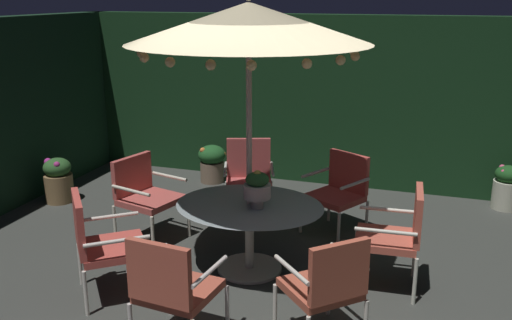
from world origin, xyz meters
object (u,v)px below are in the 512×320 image
(patio_chair_northeast, at_px, (340,188))
(patio_chair_southwest, at_px, (172,285))
(patio_dining_table, at_px, (249,219))
(patio_chair_southeast, at_px, (144,192))
(potted_plant_right_near, at_px, (507,187))
(patio_chair_east, at_px, (249,175))
(potted_plant_right_far, at_px, (58,179))
(potted_plant_front_corner, at_px, (212,162))
(patio_chair_west, at_px, (327,283))
(patio_umbrella, at_px, (249,24))
(centerpiece_planter, at_px, (257,187))
(patio_chair_north, at_px, (398,231))
(patio_chair_south, at_px, (101,240))

(patio_chair_northeast, relative_size, patio_chair_southwest, 0.97)
(patio_dining_table, xyz_separation_m, patio_chair_northeast, (0.69, 1.27, -0.01))
(patio_chair_southeast, xyz_separation_m, potted_plant_right_near, (4.06, 2.34, -0.27))
(patio_chair_southwest, bearing_deg, patio_chair_east, 96.64)
(potted_plant_right_far, relative_size, potted_plant_front_corner, 1.08)
(patio_chair_east, height_order, potted_plant_right_near, patio_chair_east)
(patio_chair_northeast, distance_m, patio_chair_southeast, 2.28)
(patio_chair_west, bearing_deg, patio_umbrella, 133.95)
(patio_dining_table, relative_size, patio_umbrella, 0.55)
(centerpiece_planter, bearing_deg, potted_plant_right_far, 160.22)
(patio_chair_southeast, distance_m, potted_plant_front_corner, 2.17)
(centerpiece_planter, distance_m, potted_plant_right_far, 3.50)
(patio_chair_southeast, bearing_deg, potted_plant_front_corner, 91.66)
(patio_chair_northeast, bearing_deg, patio_chair_southeast, -156.84)
(patio_chair_east, relative_size, patio_chair_southeast, 1.03)
(patio_dining_table, distance_m, potted_plant_right_near, 3.81)
(patio_chair_north, distance_m, patio_chair_northeast, 1.40)
(patio_chair_east, xyz_separation_m, patio_chair_southeast, (-0.92, -1.00, 0.01))
(patio_chair_southwest, bearing_deg, potted_plant_right_near, 55.99)
(centerpiece_planter, height_order, potted_plant_right_near, centerpiece_planter)
(potted_plant_right_far, bearing_deg, patio_chair_northeast, 2.76)
(potted_plant_right_far, relative_size, potted_plant_right_near, 1.04)
(patio_dining_table, relative_size, patio_chair_east, 1.52)
(patio_chair_southeast, distance_m, potted_plant_right_near, 4.69)
(patio_dining_table, relative_size, centerpiece_planter, 3.88)
(patio_umbrella, xyz_separation_m, patio_chair_southwest, (-0.15, -1.45, -1.94))
(patio_chair_west, bearing_deg, potted_plant_right_far, 152.74)
(potted_plant_front_corner, bearing_deg, patio_chair_west, -55.35)
(patio_chair_north, relative_size, potted_plant_right_near, 1.72)
(centerpiece_planter, relative_size, patio_chair_west, 0.40)
(centerpiece_planter, bearing_deg, patio_chair_southwest, -100.77)
(patio_chair_west, distance_m, potted_plant_right_near, 4.11)
(patio_chair_south, height_order, patio_chair_southwest, patio_chair_south)
(patio_chair_south, distance_m, potted_plant_right_near, 5.26)
(patio_dining_table, bearing_deg, potted_plant_front_corner, 120.05)
(patio_chair_south, distance_m, potted_plant_front_corner, 3.48)
(patio_umbrella, height_order, patio_chair_southwest, patio_umbrella)
(patio_chair_east, relative_size, patio_chair_west, 1.03)
(potted_plant_front_corner, bearing_deg, patio_umbrella, -59.95)
(patio_chair_north, relative_size, patio_chair_east, 1.02)
(patio_dining_table, distance_m, patio_chair_southwest, 1.46)
(patio_chair_north, xyz_separation_m, patio_chair_south, (-2.58, -1.02, -0.02))
(centerpiece_planter, relative_size, potted_plant_right_far, 0.63)
(centerpiece_planter, xyz_separation_m, potted_plant_right_far, (-3.24, 1.16, -0.63))
(patio_dining_table, height_order, patio_chair_northeast, patio_chair_northeast)
(patio_chair_northeast, bearing_deg, centerpiece_planter, -113.43)
(patio_chair_northeast, distance_m, patio_chair_west, 2.34)
(patio_dining_table, relative_size, potted_plant_right_far, 2.45)
(centerpiece_planter, relative_size, potted_plant_front_corner, 0.68)
(patio_chair_west, bearing_deg, centerpiece_planter, 132.88)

